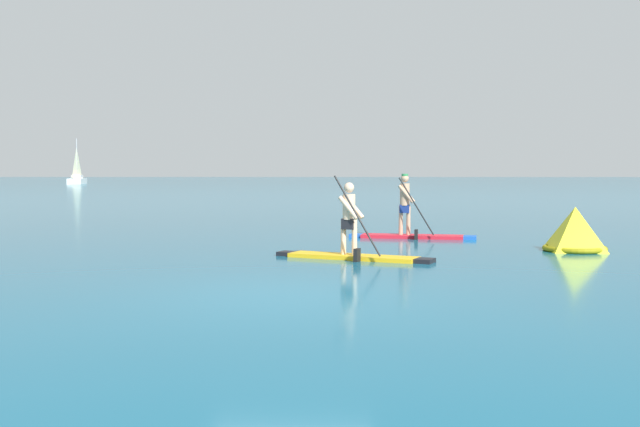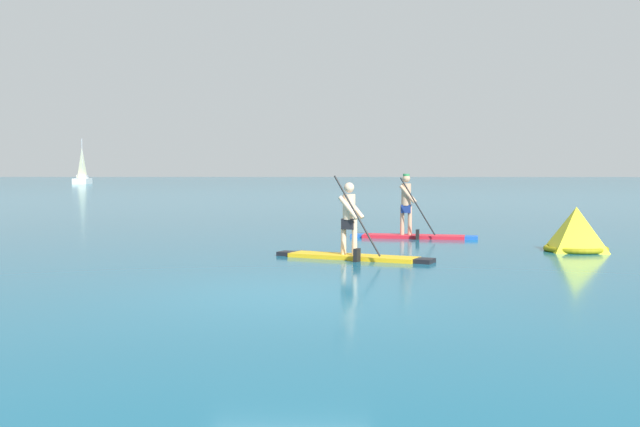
{
  "view_description": "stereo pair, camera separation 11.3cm",
  "coord_description": "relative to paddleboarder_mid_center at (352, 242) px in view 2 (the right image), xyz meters",
  "views": [
    {
      "loc": [
        0.69,
        -11.02,
        1.81
      ],
      "look_at": [
        0.35,
        4.39,
        0.94
      ],
      "focal_mm": 42.62,
      "sensor_mm": 36.0,
      "label": 1
    },
    {
      "loc": [
        0.8,
        -11.02,
        1.81
      ],
      "look_at": [
        0.35,
        4.39,
        0.94
      ],
      "focal_mm": 42.62,
      "sensor_mm": 36.0,
      "label": 2
    }
  ],
  "objects": [
    {
      "name": "race_marker_buoy",
      "position": [
        5.06,
        1.67,
        0.09
      ],
      "size": [
        1.67,
        1.67,
        1.0
      ],
      "color": "yellow",
      "rests_on": "ground"
    },
    {
      "name": "sailboat_left_horizon",
      "position": [
        -36.68,
        89.96,
        0.37
      ],
      "size": [
        3.01,
        6.53,
        6.33
      ],
      "rotation": [
        0.0,
        0.0,
        1.76
      ],
      "color": "white",
      "rests_on": "ground"
    },
    {
      "name": "ground",
      "position": [
        -1.01,
        -4.52,
        -0.34
      ],
      "size": [
        440.0,
        440.0,
        0.0
      ],
      "primitive_type": "plane",
      "color": "#145B7A"
    },
    {
      "name": "paddleboarder_far_right",
      "position": [
        1.67,
        4.92,
        0.03
      ],
      "size": [
        3.43,
        1.17,
        1.79
      ],
      "rotation": [
        0.0,
        0.0,
        -0.19
      ],
      "color": "red",
      "rests_on": "ground"
    },
    {
      "name": "paddleboarder_mid_center",
      "position": [
        0.0,
        0.0,
        0.0
      ],
      "size": [
        3.27,
        1.76,
        1.78
      ],
      "rotation": [
        0.0,
        0.0,
        -0.42
      ],
      "color": "yellow",
      "rests_on": "ground"
    }
  ]
}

